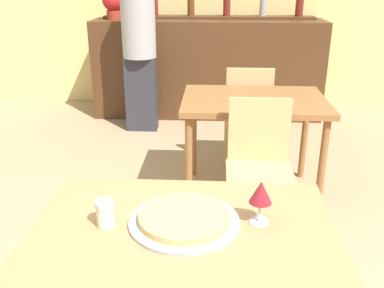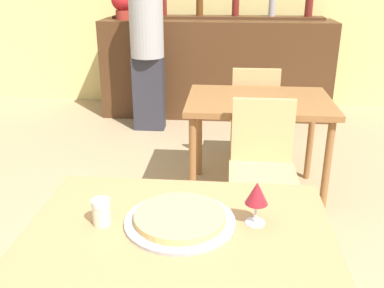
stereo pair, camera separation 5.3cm
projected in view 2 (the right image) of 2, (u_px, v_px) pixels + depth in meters
The scene contains 11 objects.
dining_table_near at pixel (179, 253), 1.48m from camera, with size 1.05×0.77×0.76m.
dining_table_far at pixel (259, 111), 3.05m from camera, with size 1.01×0.74×0.75m.
bar_counter at pixel (216, 69), 4.96m from camera, with size 2.60×0.56×1.10m.
bar_back_shelf at pixel (220, 12), 4.86m from camera, with size 2.39×0.24×0.33m.
chair_far_side_front at pixel (262, 161), 2.60m from camera, with size 0.40×0.40×0.88m.
chair_far_side_back at pixel (254, 109), 3.60m from camera, with size 0.40×0.40×0.88m.
pizza_tray at pixel (179, 219), 1.49m from camera, with size 0.39×0.39×0.04m.
cheese_shaker at pixel (101, 212), 1.47m from camera, with size 0.07×0.07×0.10m.
person_standing at pixel (147, 47), 4.36m from camera, with size 0.34×0.34×1.63m.
wine_glass at pixel (257, 194), 1.45m from camera, with size 0.08×0.08×0.16m.
potted_plant at pixel (122, 2), 4.73m from camera, with size 0.24×0.24×0.33m.
Camera 2 is at (0.15, -1.23, 1.58)m, focal length 40.00 mm.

